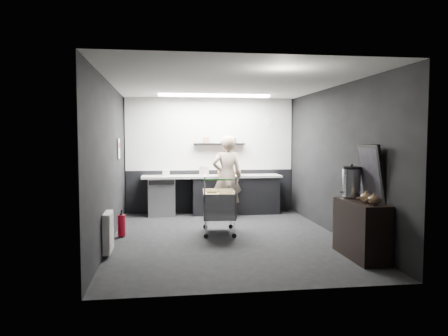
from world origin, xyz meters
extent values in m
plane|color=black|center=(0.00, 0.00, 0.00)|extent=(5.50, 5.50, 0.00)
plane|color=silver|center=(0.00, 0.00, 2.70)|extent=(5.50, 5.50, 0.00)
plane|color=black|center=(0.00, 2.75, 1.35)|extent=(5.50, 0.00, 5.50)
plane|color=black|center=(0.00, -2.75, 1.35)|extent=(5.50, 0.00, 5.50)
plane|color=black|center=(-2.00, 0.00, 1.35)|extent=(0.00, 5.50, 5.50)
plane|color=black|center=(2.00, 0.00, 1.35)|extent=(0.00, 5.50, 5.50)
cube|color=silver|center=(0.00, 2.73, 1.85)|extent=(3.95, 0.02, 1.70)
cube|color=black|center=(0.00, 2.73, 0.50)|extent=(3.95, 0.02, 1.00)
cube|color=black|center=(0.20, 2.62, 1.62)|extent=(1.20, 0.22, 0.04)
cylinder|color=white|center=(1.40, 2.72, 2.15)|extent=(0.20, 0.03, 0.20)
cube|color=silver|center=(-1.98, 1.30, 1.55)|extent=(0.02, 0.30, 0.40)
cube|color=red|center=(-1.98, 1.30, 1.62)|extent=(0.02, 0.22, 0.10)
cube|color=white|center=(-1.94, -0.90, 0.35)|extent=(0.10, 0.50, 0.60)
cube|color=white|center=(0.00, 1.85, 2.67)|extent=(2.40, 0.20, 0.04)
cube|color=black|center=(0.55, 2.42, 0.42)|extent=(2.00, 0.56, 0.85)
cube|color=beige|center=(0.00, 2.42, 0.88)|extent=(3.20, 0.60, 0.05)
cube|color=#9EA0A5|center=(-1.15, 2.42, 0.42)|extent=(0.60, 0.58, 0.85)
cube|color=black|center=(-1.15, 2.12, 0.78)|extent=(0.56, 0.02, 0.10)
imported|color=beige|center=(0.29, 1.97, 0.91)|extent=(0.68, 0.46, 1.81)
cube|color=silver|center=(-0.10, 0.36, 0.32)|extent=(0.65, 0.93, 0.02)
cube|color=silver|center=(-0.37, 0.36, 0.55)|extent=(0.09, 0.89, 0.47)
cube|color=silver|center=(0.18, 0.36, 0.55)|extent=(0.09, 0.89, 0.47)
cube|color=silver|center=(-0.10, -0.07, 0.55)|extent=(0.58, 0.07, 0.47)
cube|color=silver|center=(-0.10, 0.80, 0.55)|extent=(0.58, 0.07, 0.47)
cylinder|color=silver|center=(-0.34, -0.04, 0.18)|extent=(0.02, 0.02, 0.31)
cylinder|color=silver|center=(0.15, -0.04, 0.18)|extent=(0.02, 0.02, 0.31)
cylinder|color=silver|center=(-0.34, 0.77, 0.18)|extent=(0.02, 0.02, 0.31)
cylinder|color=silver|center=(0.15, 0.77, 0.18)|extent=(0.02, 0.02, 0.31)
cylinder|color=#298A25|center=(-0.10, -0.13, 1.05)|extent=(0.58, 0.08, 0.03)
cube|color=olive|center=(-0.22, 0.47, 0.53)|extent=(0.28, 0.33, 0.40)
cube|color=olive|center=(0.05, 0.24, 0.51)|extent=(0.25, 0.31, 0.36)
cylinder|color=black|center=(-0.34, -0.04, 0.04)|extent=(0.09, 0.04, 0.08)
cylinder|color=black|center=(-0.34, 0.77, 0.04)|extent=(0.09, 0.04, 0.08)
cylinder|color=black|center=(0.15, -0.04, 0.04)|extent=(0.09, 0.04, 0.08)
cylinder|color=black|center=(0.15, 0.77, 0.04)|extent=(0.09, 0.04, 0.08)
cube|color=black|center=(1.77, -1.55, 0.42)|extent=(0.42, 1.12, 0.84)
cylinder|color=silver|center=(1.77, -1.18, 1.07)|extent=(0.28, 0.28, 0.43)
cylinder|color=black|center=(1.77, -1.18, 1.31)|extent=(0.28, 0.28, 0.04)
sphere|color=black|center=(1.77, -1.18, 1.34)|extent=(0.05, 0.05, 0.05)
ellipsoid|color=brown|center=(1.77, -1.69, 0.91)|extent=(0.17, 0.17, 0.13)
ellipsoid|color=brown|center=(1.77, -1.92, 0.91)|extent=(0.17, 0.17, 0.13)
cube|color=black|center=(1.94, -1.50, 1.26)|extent=(0.20, 0.65, 0.84)
cube|color=black|center=(1.92, -1.50, 1.26)|extent=(0.14, 0.56, 0.72)
cylinder|color=red|center=(-1.85, 0.30, 0.21)|extent=(0.14, 0.14, 0.37)
cone|color=black|center=(-1.85, 0.30, 0.42)|extent=(0.09, 0.09, 0.06)
cylinder|color=black|center=(-1.85, 0.30, 0.46)|extent=(0.03, 0.03, 0.06)
cube|color=#9D7353|center=(0.40, 2.37, 0.95)|extent=(0.58, 0.48, 0.11)
cylinder|color=beige|center=(-0.18, 2.42, 1.01)|extent=(0.22, 0.22, 0.22)
cube|color=white|center=(-1.05, 2.37, 0.97)|extent=(0.16, 0.12, 0.14)
camera|label=1|loc=(-1.10, -7.55, 1.77)|focal=35.00mm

